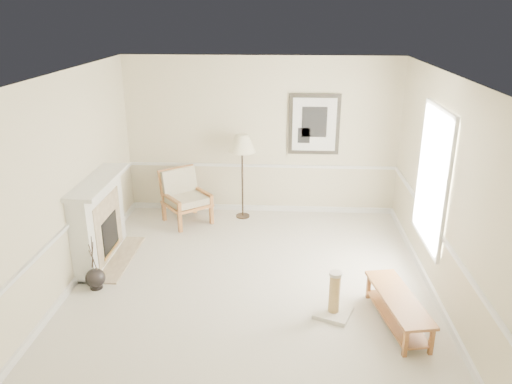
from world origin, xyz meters
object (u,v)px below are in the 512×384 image
(armchair, at_px, (184,194))
(scratching_post, at_px, (334,301))
(bench, at_px, (398,306))
(floor_lamp, at_px, (242,146))
(floor_vase, at_px, (95,279))

(armchair, xyz_separation_m, scratching_post, (2.47, -2.88, -0.32))
(bench, height_order, scratching_post, scratching_post)
(armchair, height_order, floor_lamp, floor_lamp)
(floor_lamp, bearing_deg, bench, -56.08)
(floor_vase, bearing_deg, floor_lamp, 55.51)
(floor_lamp, xyz_separation_m, scratching_post, (1.42, -3.09, -1.18))
(armchair, bearing_deg, floor_lamp, -27.17)
(floor_lamp, height_order, scratching_post, floor_lamp)
(scratching_post, bearing_deg, floor_lamp, 114.66)
(armchair, xyz_separation_m, floor_lamp, (1.05, 0.22, 0.86))
(floor_lamp, relative_size, scratching_post, 2.60)
(floor_vase, height_order, scratching_post, floor_vase)
(floor_lamp, bearing_deg, scratching_post, -65.34)
(floor_lamp, xyz_separation_m, bench, (2.18, -3.24, -1.12))
(floor_lamp, distance_m, scratching_post, 3.60)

